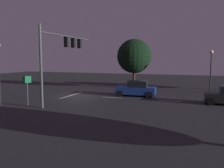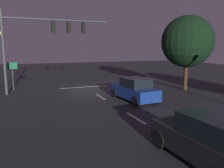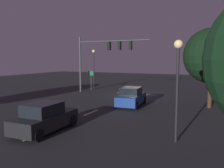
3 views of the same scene
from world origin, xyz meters
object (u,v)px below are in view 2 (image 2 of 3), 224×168
at_px(car_approaching, 134,90).
at_px(route_sign, 12,70).
at_px(street_lamp_right_kerb, 2,49).
at_px(traffic_signal_assembly, 44,35).
at_px(car_distant, 210,141).
at_px(tree_left_near, 187,42).

xyz_separation_m(car_approaching, route_sign, (8.54, -7.73, 1.11)).
bearing_deg(street_lamp_right_kerb, traffic_signal_assembly, 131.10).
height_order(car_distant, street_lamp_right_kerb, street_lamp_right_kerb).
xyz_separation_m(traffic_signal_assembly, car_approaching, (-5.75, 5.85, -4.25)).
distance_m(car_approaching, car_distant, 9.42).
xyz_separation_m(car_distant, route_sign, (6.52, -16.93, 1.11)).
distance_m(traffic_signal_assembly, car_distant, 16.07).
bearing_deg(tree_left_near, traffic_signal_assembly, -17.47).
relative_size(street_lamp_right_kerb, tree_left_near, 0.81).
xyz_separation_m(car_approaching, street_lamp_right_kerb, (9.38, -10.01, 3.03)).
bearing_deg(tree_left_near, car_distant, 52.92).
bearing_deg(route_sign, street_lamp_right_kerb, -69.87).
distance_m(route_sign, tree_left_near, 16.25).
relative_size(traffic_signal_assembly, tree_left_near, 1.33).
distance_m(traffic_signal_assembly, tree_left_near, 12.80).
bearing_deg(street_lamp_right_kerb, tree_left_near, 153.18).
bearing_deg(route_sign, car_approaching, 137.85).
relative_size(car_approaching, street_lamp_right_kerb, 0.81).
distance_m(car_approaching, route_sign, 11.58).
distance_m(car_distant, street_lamp_right_kerb, 20.79).
relative_size(traffic_signal_assembly, car_approaching, 2.04).
height_order(traffic_signal_assembly, car_approaching, traffic_signal_assembly).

